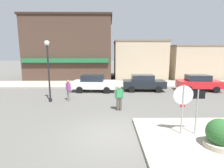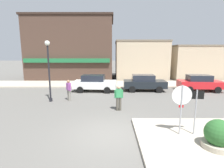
# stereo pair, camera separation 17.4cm
# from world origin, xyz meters

# --- Properties ---
(ground_plane) EXTENTS (160.00, 160.00, 0.00)m
(ground_plane) POSITION_xyz_m (0.00, 0.00, 0.00)
(ground_plane) COLOR #5B5954
(sidewalk_corner) EXTENTS (6.40, 4.80, 0.15)m
(sidewalk_corner) POSITION_xyz_m (4.29, -0.84, 0.07)
(sidewalk_corner) COLOR #A89E8C
(sidewalk_corner) RESTS_ON ground
(kerb_far) EXTENTS (80.00, 4.00, 0.15)m
(kerb_far) POSITION_xyz_m (0.00, 12.57, 0.07)
(kerb_far) COLOR #A89E8C
(kerb_far) RESTS_ON ground
(stop_sign) EXTENTS (0.82, 0.09, 2.30)m
(stop_sign) POSITION_xyz_m (2.96, -0.29, 1.52)
(stop_sign) COLOR #9E9EA3
(stop_sign) RESTS_ON ground
(one_way_sign) EXTENTS (0.60, 0.07, 2.10)m
(one_way_sign) POSITION_xyz_m (3.57, -0.30, 1.33)
(one_way_sign) COLOR #9E9EA3
(one_way_sign) RESTS_ON ground
(planter) EXTENTS (1.10, 1.10, 1.23)m
(planter) POSITION_xyz_m (3.94, -1.39, 0.56)
(planter) COLOR #ADA38E
(planter) RESTS_ON ground
(lamp_post) EXTENTS (0.36, 0.36, 4.54)m
(lamp_post) POSITION_xyz_m (-4.59, 5.43, 2.96)
(lamp_post) COLOR black
(lamp_post) RESTS_ON ground
(parked_car_nearest) EXTENTS (4.11, 2.09, 1.56)m
(parked_car_nearest) POSITION_xyz_m (-1.62, 9.01, 0.81)
(parked_car_nearest) COLOR white
(parked_car_nearest) RESTS_ON ground
(parked_car_second) EXTENTS (4.06, 2.00, 1.56)m
(parked_car_second) POSITION_xyz_m (3.15, 9.22, 0.81)
(parked_car_second) COLOR black
(parked_car_second) RESTS_ON ground
(parked_car_third) EXTENTS (4.11, 2.10, 1.56)m
(parked_car_third) POSITION_xyz_m (8.44, 9.08, 0.81)
(parked_car_third) COLOR red
(parked_car_third) RESTS_ON ground
(pedestrian_crossing_near) EXTENTS (0.56, 0.25, 1.61)m
(pedestrian_crossing_near) POSITION_xyz_m (0.47, 3.32, 0.87)
(pedestrian_crossing_near) COLOR #4C473D
(pedestrian_crossing_near) RESTS_ON ground
(pedestrian_crossing_far) EXTENTS (0.44, 0.46, 1.61)m
(pedestrian_crossing_far) POSITION_xyz_m (-3.25, 5.61, 0.87)
(pedestrian_crossing_far) COLOR gray
(pedestrian_crossing_far) RESTS_ON ground
(building_corner_shop) EXTENTS (11.55, 7.90, 8.40)m
(building_corner_shop) POSITION_xyz_m (-5.56, 18.28, 4.20)
(building_corner_shop) COLOR #473328
(building_corner_shop) RESTS_ON ground
(building_storefront_left_near) EXTENTS (7.15, 6.54, 5.30)m
(building_storefront_left_near) POSITION_xyz_m (4.14, 18.50, 2.65)
(building_storefront_left_near) COLOR tan
(building_storefront_left_near) RESTS_ON ground
(building_storefront_left_mid) EXTENTS (8.82, 5.82, 4.68)m
(building_storefront_left_mid) POSITION_xyz_m (12.85, 18.22, 2.34)
(building_storefront_left_mid) COLOR tan
(building_storefront_left_mid) RESTS_ON ground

